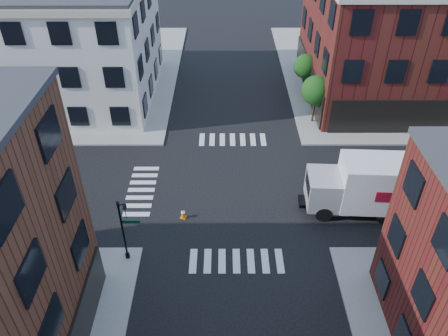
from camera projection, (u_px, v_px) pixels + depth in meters
name	position (u px, v px, depth m)	size (l,w,h in m)	color
ground	(234.00, 190.00, 32.87)	(120.00, 120.00, 0.00)	black
sidewalk_ne	(414.00, 72.00, 49.74)	(30.00, 30.00, 0.15)	gray
sidewalk_nw	(46.00, 73.00, 49.68)	(30.00, 30.00, 0.15)	gray
building_ne	(443.00, 37.00, 42.20)	(25.00, 16.00, 12.00)	#4D1313
building_nw	(37.00, 42.00, 42.44)	(22.00, 16.00, 11.00)	silver
tree_near	(317.00, 92.00, 39.02)	(2.69, 2.69, 4.49)	black
tree_far	(306.00, 67.00, 44.02)	(2.43, 2.43, 4.07)	black
signal_pole	(124.00, 224.00, 25.79)	(1.29, 1.24, 4.60)	black
box_truck	(377.00, 186.00, 29.78)	(9.36, 3.25, 4.18)	silver
traffic_cone	(183.00, 214.00, 30.22)	(0.51, 0.51, 0.73)	orange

